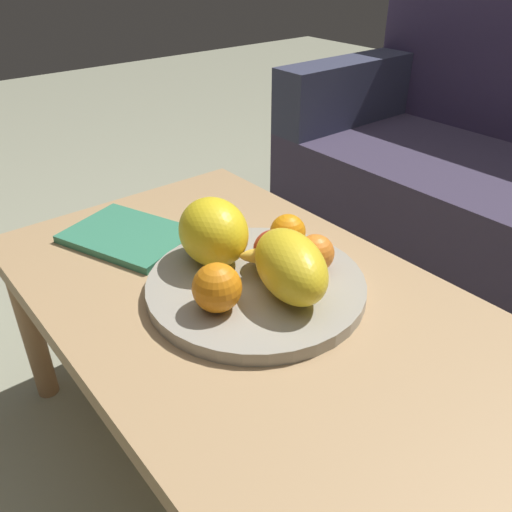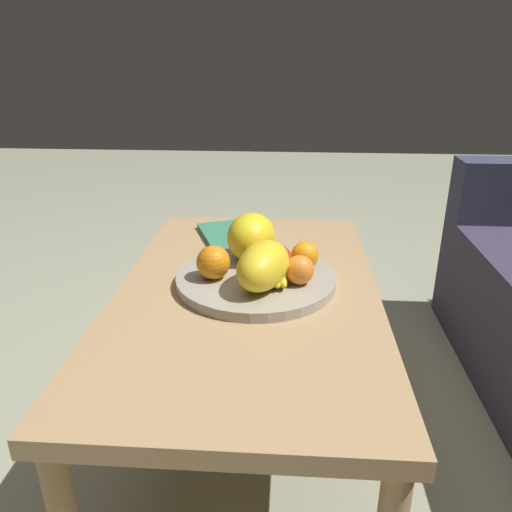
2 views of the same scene
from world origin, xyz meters
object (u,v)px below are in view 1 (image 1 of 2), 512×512
at_px(coffee_table, 256,323).
at_px(orange_right, 288,232).
at_px(fruit_bowl, 256,286).
at_px(orange_front, 315,253).
at_px(orange_left, 219,289).
at_px(apple_front, 273,250).
at_px(magazine, 128,236).
at_px(melon_smaller_beside, 213,232).
at_px(banana_bunch, 285,264).
at_px(melon_large_front, 291,266).

xyz_separation_m(coffee_table, orange_right, (-0.07, 0.14, 0.11)).
height_order(fruit_bowl, orange_right, orange_right).
relative_size(orange_front, orange_left, 0.85).
xyz_separation_m(apple_front, magazine, (-0.30, -0.14, -0.05)).
height_order(melon_smaller_beside, banana_bunch, melon_smaller_beside).
bearing_deg(coffee_table, orange_left, -86.79).
relative_size(melon_smaller_beside, orange_left, 1.84).
bearing_deg(melon_large_front, apple_front, 159.09).
height_order(melon_large_front, magazine, melon_large_front).
relative_size(fruit_bowl, magazine, 1.57).
xyz_separation_m(orange_left, magazine, (-0.35, 0.01, -0.06)).
height_order(melon_large_front, apple_front, melon_large_front).
bearing_deg(orange_right, coffee_table, -61.94).
bearing_deg(apple_front, melon_smaller_beside, -139.71).
relative_size(melon_large_front, apple_front, 2.50).
height_order(orange_right, apple_front, apple_front).
bearing_deg(orange_right, magazine, -142.22).
height_order(orange_left, orange_right, orange_left).
relative_size(coffee_table, banana_bunch, 6.84).
xyz_separation_m(fruit_bowl, magazine, (-0.32, -0.09, -0.00)).
bearing_deg(orange_right, orange_front, -9.08).
distance_m(orange_left, orange_right, 0.23).
relative_size(orange_front, orange_right, 0.99).
bearing_deg(fruit_bowl, orange_front, 68.78).
distance_m(fruit_bowl, orange_right, 0.14).
bearing_deg(melon_smaller_beside, orange_right, 70.16).
xyz_separation_m(coffee_table, orange_left, (0.00, -0.08, 0.11)).
distance_m(orange_left, banana_bunch, 0.15).
xyz_separation_m(melon_smaller_beside, orange_right, (0.05, 0.14, -0.03)).
xyz_separation_m(fruit_bowl, orange_left, (0.03, -0.10, 0.05)).
relative_size(banana_bunch, magazine, 0.63).
distance_m(melon_large_front, orange_front, 0.09).
bearing_deg(fruit_bowl, coffee_table, -38.12).
xyz_separation_m(fruit_bowl, melon_large_front, (0.07, 0.02, 0.07)).
height_order(fruit_bowl, orange_left, orange_left).
bearing_deg(magazine, coffee_table, -9.61).
xyz_separation_m(melon_large_front, orange_front, (-0.02, 0.08, -0.02)).
height_order(melon_smaller_beside, orange_left, melon_smaller_beside).
bearing_deg(melon_smaller_beside, coffee_table, 0.78).
distance_m(coffee_table, orange_right, 0.19).
relative_size(orange_right, banana_bunch, 0.44).
relative_size(melon_smaller_beside, magazine, 0.60).
distance_m(melon_large_front, orange_left, 0.13).
bearing_deg(melon_large_front, orange_front, 106.52).
distance_m(fruit_bowl, orange_front, 0.12).
bearing_deg(magazine, fruit_bowl, -5.48).
bearing_deg(melon_large_front, fruit_bowl, -162.10).
height_order(orange_left, banana_bunch, orange_left).
distance_m(coffee_table, apple_front, 0.14).
relative_size(coffee_table, orange_front, 15.44).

